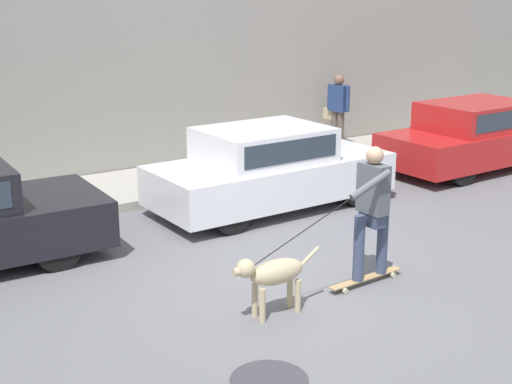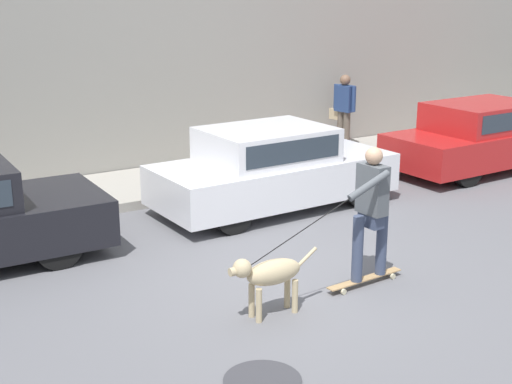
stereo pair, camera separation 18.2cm
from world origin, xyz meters
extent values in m
plane|color=slate|center=(0.00, 0.00, 0.00)|extent=(36.00, 36.00, 0.00)
cube|color=gray|center=(0.00, 6.00, 2.82)|extent=(32.00, 0.30, 5.63)
cube|color=#A39E93|center=(0.00, 4.79, 0.08)|extent=(30.00, 2.08, 0.16)
cylinder|color=black|center=(-2.36, 3.44, 0.32)|extent=(0.64, 0.21, 0.64)
cylinder|color=black|center=(-2.38, 1.95, 0.32)|extent=(0.64, 0.21, 0.64)
cylinder|color=black|center=(2.69, 3.47, 0.32)|extent=(0.65, 0.22, 0.64)
cylinder|color=black|center=(2.74, 2.04, 0.32)|extent=(0.65, 0.22, 0.64)
cylinder|color=black|center=(0.19, 3.39, 0.32)|extent=(0.65, 0.22, 0.64)
cylinder|color=black|center=(0.24, 1.95, 0.32)|extent=(0.65, 0.22, 0.64)
cube|color=silver|center=(1.46, 2.71, 0.51)|extent=(4.09, 1.82, 0.63)
cube|color=silver|center=(1.30, 2.71, 1.10)|extent=(2.04, 1.58, 0.54)
cube|color=#28333D|center=(1.33, 1.95, 1.12)|extent=(1.75, 0.07, 0.35)
cylinder|color=black|center=(7.87, 3.47, 0.33)|extent=(0.67, 0.22, 0.66)
cylinder|color=black|center=(5.16, 3.38, 0.33)|extent=(0.67, 0.22, 0.66)
cylinder|color=black|center=(5.21, 1.95, 0.33)|extent=(0.67, 0.22, 0.66)
cube|color=#B21E1E|center=(6.54, 2.71, 0.51)|extent=(4.43, 1.81, 0.62)
cube|color=#B21E1E|center=(6.36, 2.71, 1.09)|extent=(2.17, 1.57, 0.54)
cube|color=#28333D|center=(6.39, 1.95, 1.11)|extent=(1.86, 0.07, 0.35)
cylinder|color=tan|center=(-0.97, -0.76, 0.20)|extent=(0.07, 0.07, 0.39)
cylinder|color=tan|center=(-0.97, -0.60, 0.20)|extent=(0.07, 0.07, 0.39)
cylinder|color=tan|center=(-0.49, -0.76, 0.20)|extent=(0.07, 0.07, 0.39)
cylinder|color=tan|center=(-0.49, -0.60, 0.20)|extent=(0.07, 0.07, 0.39)
ellipsoid|color=tan|center=(-0.73, -0.68, 0.51)|extent=(0.68, 0.29, 0.29)
sphere|color=tan|center=(-1.13, -0.68, 0.64)|extent=(0.21, 0.21, 0.21)
cylinder|color=tan|center=(-1.23, -0.68, 0.63)|extent=(0.12, 0.09, 0.09)
cylinder|color=tan|center=(-0.28, -0.68, 0.60)|extent=(0.27, 0.04, 0.21)
cylinder|color=beige|center=(0.28, -0.67, 0.04)|extent=(0.07, 0.03, 0.07)
cylinder|color=beige|center=(0.27, -0.52, 0.04)|extent=(0.07, 0.03, 0.07)
cylinder|color=beige|center=(1.11, -0.62, 0.04)|extent=(0.07, 0.03, 0.07)
cylinder|color=beige|center=(1.10, -0.47, 0.04)|extent=(0.07, 0.03, 0.07)
cube|color=#A88456|center=(0.69, -0.57, 0.08)|extent=(1.15, 0.19, 0.02)
cylinder|color=#38425B|center=(0.55, -0.58, 0.50)|extent=(0.14, 0.14, 0.83)
cylinder|color=#38425B|center=(0.95, -0.55, 0.50)|extent=(0.14, 0.14, 0.83)
cube|color=#38425B|center=(0.75, -0.56, 0.83)|extent=(0.18, 0.31, 0.17)
cube|color=#4C5156|center=(0.75, -0.56, 1.22)|extent=(0.22, 0.40, 0.61)
sphere|color=tan|center=(0.75, -0.56, 1.63)|extent=(0.21, 0.21, 0.21)
cylinder|color=#4C5156|center=(0.73, -0.33, 1.19)|extent=(0.09, 0.09, 0.58)
cylinder|color=#4C5156|center=(0.50, -0.78, 1.36)|extent=(0.56, 0.12, 0.32)
cylinder|color=black|center=(-0.45, -0.72, 0.92)|extent=(1.37, 0.10, 0.64)
cylinder|color=brown|center=(4.91, 5.36, 0.55)|extent=(0.15, 0.15, 0.78)
cylinder|color=brown|center=(4.94, 5.19, 0.55)|extent=(0.15, 0.15, 0.78)
cube|color=navy|center=(4.93, 5.28, 1.22)|extent=(0.28, 0.45, 0.57)
cylinder|color=navy|center=(4.88, 5.53, 1.23)|extent=(0.09, 0.09, 0.54)
cylinder|color=navy|center=(4.97, 5.02, 1.23)|extent=(0.09, 0.09, 0.54)
sphere|color=brown|center=(4.93, 5.28, 1.62)|extent=(0.23, 0.23, 0.23)
cube|color=tan|center=(4.88, 5.53, 0.85)|extent=(0.15, 0.29, 0.24)
cylinder|color=#38383D|center=(-1.58, -1.81, 0.01)|extent=(0.75, 0.75, 0.01)
camera|label=1|loc=(-4.87, -6.73, 3.56)|focal=50.00mm
camera|label=2|loc=(-4.71, -6.83, 3.56)|focal=50.00mm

